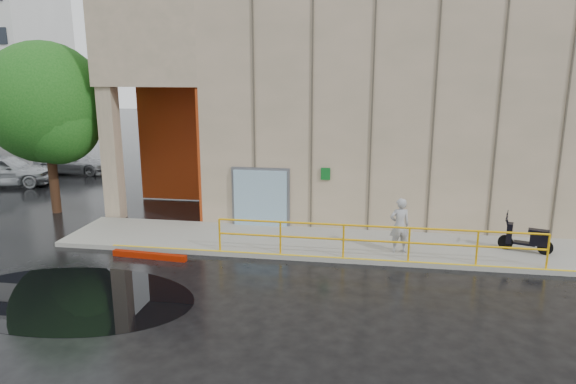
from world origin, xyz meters
name	(u,v)px	position (x,y,z in m)	size (l,w,h in m)	color
ground	(204,299)	(0.00, 0.00, 0.00)	(120.00, 120.00, 0.00)	black
sidewalk	(367,246)	(4.00, 4.50, 0.07)	(20.00, 3.00, 0.15)	gray
building	(398,103)	(5.10, 10.98, 4.21)	(20.00, 10.17, 8.00)	gray
guardrail	(376,242)	(4.25, 3.15, 0.68)	(9.56, 0.06, 1.03)	#E8A80C
person	(400,225)	(4.95, 3.87, 1.00)	(0.62, 0.41, 1.70)	#9E9FA3
scooter	(527,230)	(8.80, 4.48, 0.84)	(1.60, 0.95, 1.21)	black
red_curb	(149,256)	(-2.54, 2.50, 0.09)	(2.40, 0.18, 0.18)	#881401
puddle	(72,298)	(-3.31, -0.43, 0.00)	(6.35, 3.91, 0.01)	black
car_a	(4,170)	(-13.75, 10.84, 0.79)	(1.86, 4.63, 1.58)	#B6BABE
car_c	(74,162)	(-12.13, 14.29, 0.62)	(1.75, 4.29, 1.25)	#A1A2A7
tree_near	(48,108)	(-8.24, 6.76, 4.18)	(4.63, 4.63, 6.68)	black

